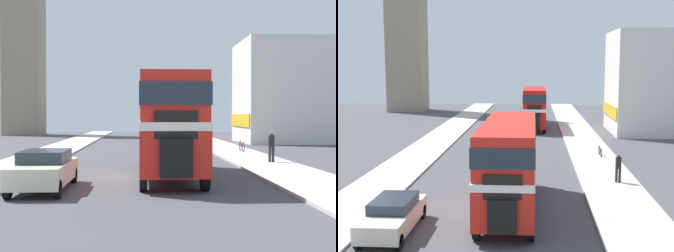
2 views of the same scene
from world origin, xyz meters
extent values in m
plane|color=#47474C|center=(0.00, 0.00, 0.00)|extent=(120.00, 120.00, 0.00)
cube|color=#B7B2A8|center=(6.75, 0.00, 0.06)|extent=(3.50, 120.00, 0.12)
cube|color=#B7B2A8|center=(-6.75, 0.00, 0.06)|extent=(3.50, 120.00, 0.12)
cube|color=red|center=(1.05, 0.15, 1.37)|extent=(2.51, 9.71, 1.67)
cube|color=white|center=(1.05, 0.15, 2.36)|extent=(2.54, 9.76, 0.30)
cube|color=red|center=(1.05, 0.15, 3.43)|extent=(2.46, 9.51, 1.83)
cube|color=#232D38|center=(1.05, 0.15, 3.52)|extent=(2.54, 9.61, 0.82)
cube|color=black|center=(1.05, -4.80, 1.29)|extent=(1.13, 0.20, 1.34)
cube|color=black|center=(1.05, -4.66, 2.42)|extent=(1.51, 0.12, 0.97)
cylinder|color=black|center=(-0.07, -3.80, 0.57)|extent=(0.28, 1.13, 1.13)
cylinder|color=black|center=(2.17, -3.80, 0.57)|extent=(0.28, 1.13, 1.13)
cylinder|color=black|center=(-0.07, 3.99, 0.57)|extent=(0.28, 1.13, 1.13)
cylinder|color=black|center=(2.17, 3.99, 0.57)|extent=(0.28, 1.13, 1.13)
cube|color=red|center=(2.20, 29.58, 1.39)|extent=(2.37, 9.94, 1.71)
cube|color=white|center=(2.20, 29.58, 2.41)|extent=(2.39, 9.99, 0.31)
cube|color=red|center=(2.20, 29.58, 3.50)|extent=(2.32, 9.74, 1.87)
cube|color=#232D38|center=(2.20, 29.58, 3.59)|extent=(2.39, 9.84, 0.84)
cube|color=black|center=(2.20, 24.51, 1.31)|extent=(1.06, 0.20, 1.37)
cube|color=black|center=(2.20, 24.65, 2.47)|extent=(1.42, 0.12, 1.00)
cylinder|color=black|center=(1.16, 25.52, 0.57)|extent=(0.28, 1.13, 1.13)
cylinder|color=black|center=(3.24, 25.52, 0.57)|extent=(0.28, 1.13, 1.13)
cylinder|color=black|center=(1.16, 33.53, 0.57)|extent=(0.28, 1.13, 1.13)
cylinder|color=black|center=(3.24, 33.53, 0.57)|extent=(0.28, 1.13, 1.13)
cube|color=beige|center=(-3.71, -3.26, 0.65)|extent=(1.82, 4.67, 0.73)
cube|color=#232D38|center=(-3.71, -3.07, 1.23)|extent=(1.60, 2.43, 0.44)
cylinder|color=black|center=(-4.51, -5.14, 0.32)|extent=(0.20, 0.64, 0.64)
cylinder|color=black|center=(-2.90, -5.14, 0.32)|extent=(0.20, 0.64, 0.64)
cylinder|color=black|center=(-4.51, -1.37, 0.32)|extent=(0.20, 0.64, 0.64)
cylinder|color=black|center=(-2.90, -1.37, 0.32)|extent=(0.20, 0.64, 0.64)
cylinder|color=#282833|center=(7.14, 5.45, 0.54)|extent=(0.16, 0.16, 0.84)
cylinder|color=#282833|center=(7.33, 5.45, 0.54)|extent=(0.16, 0.16, 0.84)
cylinder|color=black|center=(7.24, 5.45, 1.30)|extent=(0.35, 0.35, 0.67)
sphere|color=#9E7051|center=(7.24, 5.45, 1.75)|extent=(0.23, 0.23, 0.23)
torus|color=black|center=(7.27, 12.92, 0.48)|extent=(0.05, 0.71, 0.71)
torus|color=black|center=(7.27, 13.97, 0.48)|extent=(0.05, 0.71, 0.71)
cylinder|color=maroon|center=(7.27, 13.45, 0.62)|extent=(0.04, 1.06, 0.34)
cylinder|color=maroon|center=(7.27, 13.82, 0.69)|extent=(0.04, 0.04, 0.43)
cube|color=gray|center=(-16.98, 47.88, 12.77)|extent=(5.20, 5.20, 25.53)
cube|color=gold|center=(10.06, 27.18, 2.30)|extent=(0.12, 8.61, 1.25)
camera|label=1|loc=(-0.14, -20.64, 2.72)|focal=50.00mm
camera|label=2|loc=(2.29, -22.05, 7.12)|focal=50.00mm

